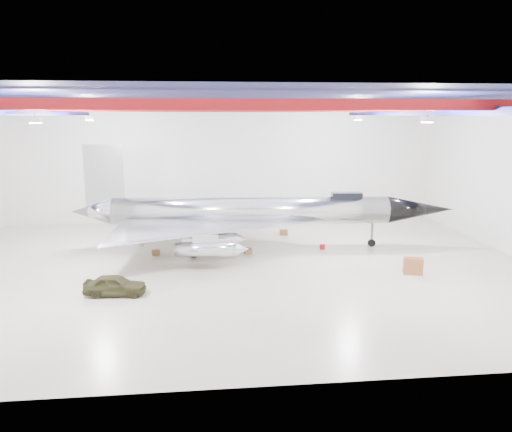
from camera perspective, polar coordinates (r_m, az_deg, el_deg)
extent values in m
plane|color=#BDB196|center=(33.39, -2.57, -5.84)|extent=(40.00, 40.00, 0.00)
plane|color=silver|center=(47.06, -3.77, 6.05)|extent=(40.00, 0.00, 40.00)
plane|color=#0A0F38|center=(31.89, -2.75, 13.38)|extent=(40.00, 40.00, 0.00)
cube|color=maroon|center=(22.90, -1.37, 12.63)|extent=(39.50, 0.25, 0.50)
cube|color=maroon|center=(28.88, -2.38, 12.39)|extent=(39.50, 0.25, 0.50)
cube|color=maroon|center=(34.87, -3.04, 12.23)|extent=(39.50, 0.25, 0.50)
cube|color=maroon|center=(40.86, -3.50, 12.12)|extent=(39.50, 0.25, 0.50)
cube|color=#0D0E53|center=(33.38, -24.16, 10.78)|extent=(0.25, 29.50, 0.40)
cube|color=#0D0E53|center=(34.72, 17.86, 11.21)|extent=(0.25, 29.50, 0.40)
cube|color=silver|center=(27.06, -23.90, 10.01)|extent=(0.55, 0.55, 0.25)
cube|color=silver|center=(28.42, 18.98, 10.39)|extent=(0.55, 0.55, 0.25)
cube|color=silver|center=(38.68, -18.50, 10.55)|extent=(0.55, 0.55, 0.25)
cube|color=silver|center=(39.64, 11.59, 10.92)|extent=(0.55, 0.55, 0.25)
cylinder|color=silver|center=(37.46, -0.56, 0.62)|extent=(20.66, 3.51, 2.06)
cone|color=black|center=(39.90, 18.23, 0.72)|extent=(5.27, 2.42, 2.06)
cone|color=silver|center=(39.00, -18.21, 0.48)|extent=(3.22, 2.27, 2.06)
cube|color=silver|center=(38.33, -16.98, 4.42)|extent=(2.88, 0.33, 4.63)
cube|color=black|center=(38.13, 10.32, 2.28)|extent=(2.32, 0.98, 0.51)
cylinder|color=silver|center=(32.33, -5.78, -3.82)|extent=(3.96, 1.20, 0.93)
cylinder|color=silver|center=(34.81, -5.51, -2.70)|extent=(3.96, 1.20, 0.93)
cylinder|color=silver|center=(40.81, -5.00, -0.58)|extent=(3.96, 1.20, 0.93)
cylinder|color=silver|center=(43.33, -4.83, 0.14)|extent=(3.96, 1.20, 0.93)
cylinder|color=#59595B|center=(39.21, 13.10, -2.11)|extent=(0.19, 0.19, 1.85)
cylinder|color=black|center=(39.36, 13.06, -3.01)|extent=(0.59, 0.27, 0.58)
cylinder|color=#59595B|center=(35.51, -7.11, -3.31)|extent=(0.19, 0.19, 1.85)
cylinder|color=black|center=(35.68, -7.08, -4.30)|extent=(0.59, 0.27, 0.58)
cylinder|color=#59595B|center=(40.49, -6.48, -1.45)|extent=(0.19, 0.19, 1.85)
cylinder|color=black|center=(40.64, -6.46, -2.32)|extent=(0.59, 0.27, 0.58)
imported|color=#34321A|center=(29.28, -15.81, -7.60)|extent=(3.53, 1.67, 1.17)
cube|color=brown|center=(33.28, 17.51, -5.48)|extent=(1.29, 0.88, 1.07)
cube|color=olive|center=(36.79, -11.38, -4.12)|extent=(0.62, 0.55, 0.37)
cylinder|color=#59595B|center=(37.05, -2.83, -3.70)|extent=(0.70, 0.70, 0.48)
cube|color=olive|center=(42.09, 3.18, -1.86)|extent=(0.72, 0.60, 0.47)
cube|color=#59595B|center=(40.53, -13.00, -2.80)|extent=(0.45, 0.38, 0.29)
cylinder|color=#9F0F15|center=(37.94, 7.60, -3.51)|extent=(0.44, 0.44, 0.37)
cube|color=olive|center=(36.44, -0.89, -4.03)|extent=(0.59, 0.49, 0.38)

